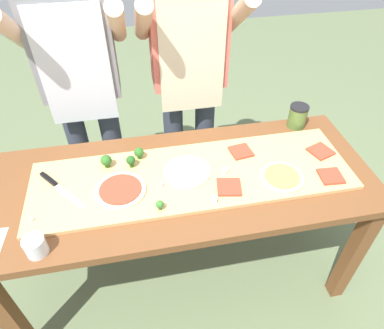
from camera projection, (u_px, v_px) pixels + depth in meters
ground_plane at (184, 270)px, 2.09m from camera, size 8.00×8.00×0.00m
prep_table at (181, 195)px, 1.64m from camera, size 1.77×0.70×0.77m
cutting_board at (193, 176)px, 1.57m from camera, size 1.44×0.43×0.02m
chefs_knife at (56, 185)px, 1.51m from camera, size 0.21×0.25×0.02m
pizza_whole_pesto_green at (282, 177)px, 1.55m from camera, size 0.19×0.19×0.02m
pizza_whole_white_garlic at (187, 171)px, 1.57m from camera, size 0.22×0.22×0.02m
pizza_whole_tomato_red at (120, 190)px, 1.49m from camera, size 0.22×0.22×0.02m
pizza_slice_center at (229, 187)px, 1.50m from camera, size 0.12×0.12×0.01m
pizza_slice_far_left at (241, 151)px, 1.68m from camera, size 0.11×0.11×0.01m
pizza_slice_near_right at (331, 176)px, 1.55m from camera, size 0.11×0.11×0.01m
pizza_slice_near_left at (321, 151)px, 1.68m from camera, size 0.13×0.13×0.01m
broccoli_floret_back_mid at (160, 205)px, 1.40m from camera, size 0.03×0.03×0.05m
broccoli_floret_back_left at (139, 153)px, 1.63m from camera, size 0.05×0.05×0.06m
broccoli_floret_center_left at (106, 161)px, 1.58m from camera, size 0.05×0.05×0.06m
broccoli_floret_front_mid at (131, 161)px, 1.58m from camera, size 0.04×0.04×0.06m
cheese_crumble_a at (161, 184)px, 1.51m from camera, size 0.02×0.02×0.01m
cheese_crumble_b at (32, 220)px, 1.37m from camera, size 0.02×0.02×0.01m
cheese_crumble_c at (215, 200)px, 1.44m from camera, size 0.03×0.03×0.02m
cheese_crumble_d at (226, 171)px, 1.57m from camera, size 0.03×0.03×0.02m
flour_cup at (36, 247)px, 1.26m from camera, size 0.08×0.08×0.08m
sauce_jar at (298, 116)px, 1.83m from camera, size 0.10×0.10×0.13m
cook_left at (80, 77)px, 1.82m from camera, size 0.54×0.39×1.67m
cook_right at (189, 67)px, 1.90m from camera, size 0.54×0.39×1.67m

